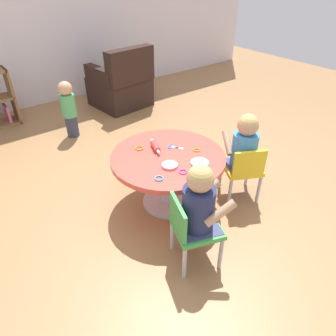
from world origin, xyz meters
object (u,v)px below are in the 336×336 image
Objects in this scene: craft_table at (168,167)px; child_chair_left at (192,228)px; child_chair_right at (243,169)px; seated_child_right at (245,143)px; toddler_standing at (69,108)px; rolling_pin at (155,146)px; seated_child_left at (199,200)px; craft_scissors at (173,147)px; armchair_dark at (122,85)px.

craft_table is 1.72× the size of child_chair_left.
child_chair_right is (0.80, 0.26, 0.00)m from child_chair_left.
toddler_standing is at bearing 110.09° from seated_child_right.
rolling_pin is at bearing 98.29° from craft_table.
seated_child_left is at bearing -109.43° from craft_table.
toddler_standing reaches higher than craft_scissors.
craft_table is 0.65m from child_chair_right.
seated_child_left is 0.76m from craft_scissors.
armchair_dark is at bearing 25.11° from toddler_standing.
seated_child_left is 0.77m from rolling_pin.
craft_scissors is (-0.46, 0.37, -0.04)m from seated_child_right.
seated_child_right reaches higher than craft_scissors.
toddler_standing is 1.57m from rolling_pin.
child_chair_right is (0.55, -0.33, -0.07)m from craft_table.
rolling_pin is (0.23, 0.73, 0.20)m from child_chair_left.
rolling_pin is 1.58× the size of craft_scissors.
child_chair_right reaches higher than craft_scissors.
seated_child_right reaches higher than toddler_standing.
toddler_standing is at bearing 95.28° from craft_table.
craft_scissors is (0.13, -0.07, -0.02)m from rolling_pin.
rolling_pin is at bearing 72.61° from child_chair_left.
rolling_pin is (-0.83, -2.00, 0.20)m from armchair_dark.
child_chair_right is at bearing -95.84° from armchair_dark.
child_chair_left is 0.80m from rolling_pin.
toddler_standing is 4.75× the size of craft_scissors.
seated_child_right is 2.12m from toddler_standing.
toddler_standing is (0.06, 2.30, -0.17)m from seated_child_left.
toddler_standing reaches higher than child_chair_right.
seated_child_left reaches higher than toddler_standing.
armchair_dark is 2.19m from craft_scissors.
rolling_pin is (-0.02, 0.14, 0.14)m from craft_table.
seated_child_left is at bearing -91.41° from toddler_standing.
craft_scissors is (0.33, 0.68, -0.04)m from seated_child_left.
seated_child_left is at bearing -115.64° from craft_scissors.
armchair_dark reaches higher than craft_table.
child_chair_left is 3.79× the size of craft_scissors.
child_chair_right is at bearing -117.60° from seated_child_right.
seated_child_right is 0.60× the size of armchair_dark.
craft_table is at bearing 149.30° from child_chair_right.
seated_child_right is (0.02, 0.04, 0.23)m from child_chair_right.
craft_table is at bearing 70.57° from seated_child_left.
child_chair_left is 2.29m from toddler_standing.
armchair_dark is (0.81, 2.15, -0.07)m from craft_table.
seated_child_left is 0.84m from seated_child_right.
child_chair_right is 2.49m from armchair_dark.
seated_child_right reaches higher than craft_table.
craft_table is 1.70m from toddler_standing.
armchair_dark reaches higher than seated_child_right.
child_chair_left is (-0.25, -0.59, -0.07)m from craft_table.
child_chair_right is 3.79× the size of craft_scissors.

